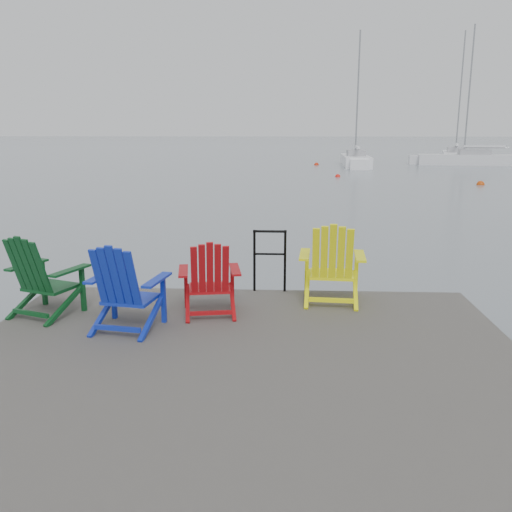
{
  "coord_description": "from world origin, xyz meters",
  "views": [
    {
      "loc": [
        0.44,
        -5.1,
        2.8
      ],
      "look_at": [
        0.02,
        3.17,
        0.85
      ],
      "focal_mm": 38.0,
      "sensor_mm": 36.0,
      "label": 1
    }
  ],
  "objects_px": {
    "handrail": "(270,255)",
    "buoy_c": "(480,185)",
    "chair_yellow": "(332,263)",
    "buoy_d": "(316,165)",
    "chair_red": "(210,278)",
    "sailboat_mid": "(455,157)",
    "chair_green": "(42,275)",
    "chair_blue": "(125,287)",
    "sailboat_near": "(355,161)",
    "sailboat_far": "(469,160)",
    "buoy_b": "(338,177)"
  },
  "relations": [
    {
      "from": "handrail",
      "to": "buoy_c",
      "type": "bearing_deg",
      "value": 63.72
    },
    {
      "from": "sailboat_mid",
      "to": "sailboat_near",
      "type": "bearing_deg",
      "value": -128.07
    },
    {
      "from": "sailboat_near",
      "to": "buoy_d",
      "type": "xyz_separation_m",
      "value": [
        -2.9,
        1.15,
        -0.36
      ]
    },
    {
      "from": "sailboat_near",
      "to": "buoy_c",
      "type": "distance_m",
      "value": 14.77
    },
    {
      "from": "sailboat_mid",
      "to": "buoy_c",
      "type": "relative_size",
      "value": 27.95
    },
    {
      "from": "sailboat_near",
      "to": "buoy_b",
      "type": "bearing_deg",
      "value": -100.44
    },
    {
      "from": "chair_yellow",
      "to": "sailboat_near",
      "type": "relative_size",
      "value": 0.11
    },
    {
      "from": "sailboat_near",
      "to": "buoy_d",
      "type": "bearing_deg",
      "value": 161.21
    },
    {
      "from": "chair_yellow",
      "to": "sailboat_far",
      "type": "distance_m",
      "value": 39.8
    },
    {
      "from": "chair_yellow",
      "to": "buoy_d",
      "type": "relative_size",
      "value": 2.85
    },
    {
      "from": "sailboat_near",
      "to": "buoy_b",
      "type": "height_order",
      "value": "sailboat_near"
    },
    {
      "from": "chair_red",
      "to": "buoy_b",
      "type": "distance_m",
      "value": 26.62
    },
    {
      "from": "chair_yellow",
      "to": "sailboat_near",
      "type": "bearing_deg",
      "value": 86.59
    },
    {
      "from": "chair_green",
      "to": "chair_blue",
      "type": "distance_m",
      "value": 1.25
    },
    {
      "from": "buoy_b",
      "to": "buoy_d",
      "type": "bearing_deg",
      "value": 93.42
    },
    {
      "from": "handrail",
      "to": "buoy_d",
      "type": "height_order",
      "value": "handrail"
    },
    {
      "from": "handrail",
      "to": "chair_red",
      "type": "bearing_deg",
      "value": -124.06
    },
    {
      "from": "sailboat_near",
      "to": "buoy_d",
      "type": "relative_size",
      "value": 26.45
    },
    {
      "from": "chair_blue",
      "to": "buoy_d",
      "type": "xyz_separation_m",
      "value": [
        4.41,
        37.64,
        -1.03
      ]
    },
    {
      "from": "buoy_b",
      "to": "buoy_d",
      "type": "distance_m",
      "value": 10.79
    },
    {
      "from": "chair_blue",
      "to": "sailboat_mid",
      "type": "relative_size",
      "value": 0.09
    },
    {
      "from": "chair_red",
      "to": "chair_yellow",
      "type": "relative_size",
      "value": 0.88
    },
    {
      "from": "buoy_d",
      "to": "chair_blue",
      "type": "bearing_deg",
      "value": -96.68
    },
    {
      "from": "handrail",
      "to": "sailboat_mid",
      "type": "height_order",
      "value": "sailboat_mid"
    },
    {
      "from": "chair_blue",
      "to": "buoy_c",
      "type": "bearing_deg",
      "value": 71.9
    },
    {
      "from": "chair_red",
      "to": "chair_yellow",
      "type": "height_order",
      "value": "chair_yellow"
    },
    {
      "from": "sailboat_far",
      "to": "buoy_d",
      "type": "height_order",
      "value": "sailboat_far"
    },
    {
      "from": "buoy_b",
      "to": "sailboat_mid",
      "type": "bearing_deg",
      "value": 54.72
    },
    {
      "from": "sailboat_mid",
      "to": "chair_blue",
      "type": "bearing_deg",
      "value": -96.44
    },
    {
      "from": "chair_yellow",
      "to": "buoy_d",
      "type": "xyz_separation_m",
      "value": [
        1.93,
        36.48,
        -1.05
      ]
    },
    {
      "from": "chair_red",
      "to": "sailboat_near",
      "type": "distance_m",
      "value": 36.48
    },
    {
      "from": "chair_green",
      "to": "buoy_c",
      "type": "height_order",
      "value": "chair_green"
    },
    {
      "from": "chair_blue",
      "to": "chair_yellow",
      "type": "height_order",
      "value": "chair_yellow"
    },
    {
      "from": "chair_blue",
      "to": "sailboat_mid",
      "type": "distance_m",
      "value": 47.11
    },
    {
      "from": "sailboat_near",
      "to": "sailboat_mid",
      "type": "bearing_deg",
      "value": 39.84
    },
    {
      "from": "sailboat_far",
      "to": "handrail",
      "type": "bearing_deg",
      "value": 165.87
    },
    {
      "from": "sailboat_far",
      "to": "sailboat_mid",
      "type": "bearing_deg",
      "value": 1.65
    },
    {
      "from": "sailboat_mid",
      "to": "buoy_b",
      "type": "xyz_separation_m",
      "value": [
        -12.05,
        -17.03,
        -0.36
      ]
    },
    {
      "from": "chair_blue",
      "to": "buoy_c",
      "type": "xyz_separation_m",
      "value": [
        11.9,
        22.46,
        -1.03
      ]
    },
    {
      "from": "chair_green",
      "to": "chair_yellow",
      "type": "relative_size",
      "value": 0.95
    },
    {
      "from": "chair_blue",
      "to": "chair_red",
      "type": "height_order",
      "value": "chair_blue"
    },
    {
      "from": "buoy_d",
      "to": "chair_red",
      "type": "bearing_deg",
      "value": -95.4
    },
    {
      "from": "chair_green",
      "to": "chair_yellow",
      "type": "xyz_separation_m",
      "value": [
        3.65,
        0.72,
        0.03
      ]
    },
    {
      "from": "handrail",
      "to": "sailboat_mid",
      "type": "xyz_separation_m",
      "value": [
        15.47,
        42.24,
        -0.69
      ]
    },
    {
      "from": "chair_blue",
      "to": "sailboat_far",
      "type": "relative_size",
      "value": 0.1
    },
    {
      "from": "handrail",
      "to": "buoy_c",
      "type": "height_order",
      "value": "handrail"
    },
    {
      "from": "chair_green",
      "to": "buoy_d",
      "type": "distance_m",
      "value": 37.62
    },
    {
      "from": "handrail",
      "to": "chair_yellow",
      "type": "height_order",
      "value": "chair_yellow"
    },
    {
      "from": "chair_yellow",
      "to": "buoy_d",
      "type": "bearing_deg",
      "value": 91.35
    },
    {
      "from": "buoy_b",
      "to": "sailboat_near",
      "type": "bearing_deg",
      "value": 76.81
    }
  ]
}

